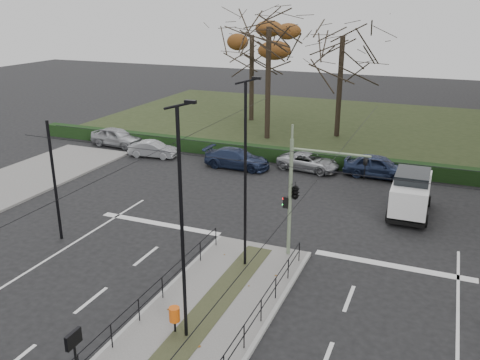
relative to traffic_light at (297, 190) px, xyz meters
The scene contains 20 objects.
ground 5.85m from the traffic_light, 110.81° to the right, with size 140.00×140.00×0.00m, color black.
median_island 7.90m from the traffic_light, 103.73° to the right, with size 4.40×15.00×0.14m, color #62605D.
park 28.75m from the traffic_light, 105.66° to the left, with size 38.00×26.00×0.10m, color #252F17.
hedge 16.32m from the traffic_light, 118.67° to the left, with size 38.00×1.00×1.00m, color black.
median_railing 7.67m from the traffic_light, 103.55° to the right, with size 4.14×13.24×0.92m.
catenary 3.35m from the traffic_light, 120.70° to the right, with size 20.00×34.00×6.00m.
traffic_light is the anchor object (origin of this frame).
litter_bin 7.93m from the traffic_light, 107.24° to the right, with size 0.38×0.38×0.98m.
info_panel 11.60m from the traffic_light, 106.22° to the right, with size 0.13×0.60×2.30m.
streetlamp_median_near 7.51m from the traffic_light, 103.63° to the right, with size 0.69×0.14×8.26m.
streetlamp_median_far 2.66m from the traffic_light, 135.99° to the right, with size 0.69×0.14×8.25m.
parked_car_first 23.20m from the traffic_light, 145.44° to the left, with size 1.80×4.48×1.53m, color #9B9DA2.
parked_car_second 18.80m from the traffic_light, 141.74° to the left, with size 1.29×3.69×1.22m, color #9B9DA2.
parked_car_third 14.05m from the traffic_light, 123.79° to the left, with size 1.92×4.73×1.37m, color #1F2A48.
parked_car_fourth 13.47m from the traffic_light, 102.48° to the left, with size 1.99×4.32×1.20m, color #9B9DA2.
white_van 8.83m from the traffic_light, 59.29° to the left, with size 2.13×4.61×2.45m.
rust_tree 29.26m from the traffic_light, 115.13° to the left, with size 9.51×9.51×10.73m.
bare_tree_center 23.57m from the traffic_light, 97.47° to the left, with size 7.39×7.39×11.23m.
bare_tree_near 22.29m from the traffic_light, 112.86° to the left, with size 6.77×6.77×12.24m.
parked_car_fifth 13.50m from the traffic_light, 81.87° to the left, with size 1.82×4.53×1.54m, color #1F2A48.
Camera 1 is at (7.33, -15.80, 11.07)m, focal length 38.00 mm.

